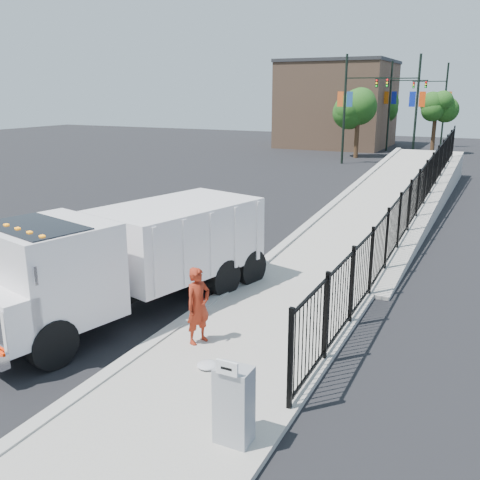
% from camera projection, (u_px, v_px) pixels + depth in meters
% --- Properties ---
extents(ground, '(120.00, 120.00, 0.00)m').
position_uv_depth(ground, '(177.00, 330.00, 12.43)').
color(ground, black).
rests_on(ground, ground).
extents(sidewalk, '(3.55, 12.00, 0.12)m').
position_uv_depth(sidewalk, '(207.00, 388.00, 9.87)').
color(sidewalk, '#9E998E').
rests_on(sidewalk, ground).
extents(curb, '(0.30, 12.00, 0.16)m').
position_uv_depth(curb, '(123.00, 365.00, 10.68)').
color(curb, '#ADAAA3').
rests_on(curb, ground).
extents(ramp, '(3.95, 24.06, 3.19)m').
position_uv_depth(ramp, '(397.00, 208.00, 25.39)').
color(ramp, '#9E998E').
rests_on(ramp, ground).
extents(iron_fence, '(0.10, 28.00, 1.80)m').
position_uv_depth(iron_fence, '(417.00, 208.00, 21.08)').
color(iron_fence, black).
rests_on(iron_fence, ground).
extents(truck, '(4.38, 8.26, 2.70)m').
position_uv_depth(truck, '(125.00, 254.00, 13.03)').
color(truck, black).
rests_on(truck, ground).
extents(worker, '(0.58, 0.71, 1.69)m').
position_uv_depth(worker, '(198.00, 306.00, 11.36)').
color(worker, maroon).
rests_on(worker, sidewalk).
extents(utility_cabinet, '(0.55, 0.40, 1.25)m').
position_uv_depth(utility_cabinet, '(234.00, 405.00, 8.14)').
color(utility_cabinet, gray).
rests_on(utility_cabinet, sidewalk).
extents(arrow_sign, '(0.35, 0.04, 0.22)m').
position_uv_depth(arrow_sign, '(227.00, 368.00, 7.75)').
color(arrow_sign, white).
rests_on(arrow_sign, utility_cabinet).
extents(debris, '(0.42, 0.42, 0.11)m').
position_uv_depth(debris, '(207.00, 365.00, 10.49)').
color(debris, silver).
rests_on(debris, sidewalk).
extents(light_pole_0, '(3.77, 0.22, 8.00)m').
position_uv_depth(light_pole_0, '(349.00, 105.00, 39.79)').
color(light_pole_0, black).
rests_on(light_pole_0, ground).
extents(light_pole_1, '(3.78, 0.22, 8.00)m').
position_uv_depth(light_pole_1, '(412.00, 105.00, 39.70)').
color(light_pole_1, black).
rests_on(light_pole_1, ground).
extents(light_pole_2, '(3.78, 0.22, 8.00)m').
position_uv_depth(light_pole_2, '(393.00, 103.00, 48.71)').
color(light_pole_2, black).
rests_on(light_pole_2, ground).
extents(light_pole_3, '(3.78, 0.22, 8.00)m').
position_uv_depth(light_pole_3, '(441.00, 102.00, 51.87)').
color(light_pole_3, black).
rests_on(light_pole_3, ground).
extents(tree_0, '(3.05, 3.05, 5.52)m').
position_uv_depth(tree_0, '(358.00, 109.00, 43.61)').
color(tree_0, '#382314').
rests_on(tree_0, ground).
extents(tree_1, '(2.04, 2.04, 5.02)m').
position_uv_depth(tree_1, '(436.00, 109.00, 46.53)').
color(tree_1, '#382314').
rests_on(tree_1, ground).
extents(tree_2, '(3.21, 3.21, 5.61)m').
position_uv_depth(tree_2, '(382.00, 106.00, 53.92)').
color(tree_2, '#382314').
rests_on(tree_2, ground).
extents(building, '(10.00, 10.00, 8.00)m').
position_uv_depth(building, '(337.00, 106.00, 53.25)').
color(building, '#8C664C').
rests_on(building, ground).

